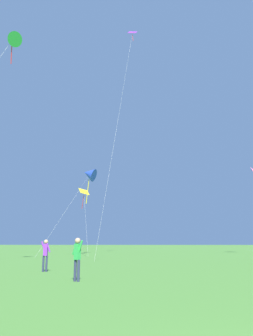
# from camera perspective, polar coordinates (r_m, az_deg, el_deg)

# --- Properties ---
(kite_purple_streamer) EXTENTS (3.44, 11.06, 28.14)m
(kite_purple_streamer) POSITION_cam_1_polar(r_m,az_deg,el_deg) (44.02, 0.60, 19.64)
(kite_purple_streamer) COLOR purple
(kite_purple_streamer) RESTS_ON ground_plane
(kite_blue_delta) EXTENTS (4.57, 10.90, 11.28)m
(kite_blue_delta) POSITION_cam_1_polar(r_m,az_deg,el_deg) (44.46, -6.33, -1.03)
(kite_blue_delta) COLOR blue
(kite_blue_delta) RESTS_ON ground_plane
(kite_green_small) EXTENTS (4.73, 7.64, 17.00)m
(kite_green_small) POSITION_cam_1_polar(r_m,az_deg,el_deg) (28.18, -18.74, 19.91)
(kite_green_small) COLOR green
(kite_green_small) RESTS_ON ground_plane
(kite_yellow_diamond) EXTENTS (2.35, 6.63, 8.03)m
(kite_yellow_diamond) POSITION_cam_1_polar(r_m,az_deg,el_deg) (41.88, -7.21, -4.56)
(kite_yellow_diamond) COLOR yellow
(kite_yellow_diamond) RESTS_ON ground_plane
(person_near_tree) EXTENTS (0.52, 0.22, 1.63)m
(person_near_tree) POSITION_cam_1_polar(r_m,az_deg,el_deg) (18.58, -13.53, -13.67)
(person_near_tree) COLOR #2D3351
(person_near_tree) RESTS_ON ground_plane
(person_in_red_shirt) EXTENTS (0.50, 0.34, 1.66)m
(person_in_red_shirt) POSITION_cam_1_polar(r_m,az_deg,el_deg) (13.83, -8.31, -14.33)
(person_in_red_shirt) COLOR #2D3351
(person_in_red_shirt) RESTS_ON ground_plane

